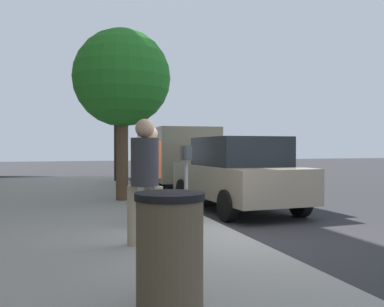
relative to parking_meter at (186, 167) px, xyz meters
name	(u,v)px	position (x,y,z in m)	size (l,w,h in m)	color
ground_plane	(236,240)	(-0.95, -0.57, -1.17)	(80.00, 80.00, 0.00)	#2B2B2D
sidewalk_slab	(43,249)	(-0.95, 2.43, -1.09)	(28.00, 6.00, 0.15)	gray
parking_meter	(186,167)	(0.00, 0.00, 0.00)	(0.36, 0.12, 1.41)	gray
pedestrian_at_meter	(150,167)	(0.01, 0.66, 0.02)	(0.53, 0.38, 1.75)	#726656
pedestrian_bystander	(145,171)	(-1.53, 1.07, 0.04)	(0.39, 0.46, 1.78)	tan
parked_sedan_near	(237,173)	(2.08, -1.93, -0.27)	(4.46, 2.09, 1.77)	gray
parked_van_far	(174,154)	(7.81, -1.92, 0.09)	(5.27, 2.27, 2.18)	gray
street_tree	(122,79)	(3.69, 0.62, 2.14)	(2.53, 2.53, 4.45)	brown
traffic_signal	(118,121)	(9.88, -0.13, 1.41)	(0.24, 0.44, 3.60)	black
trash_bin	(170,253)	(-3.91, 1.34, -0.51)	(0.59, 0.59, 1.01)	brown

